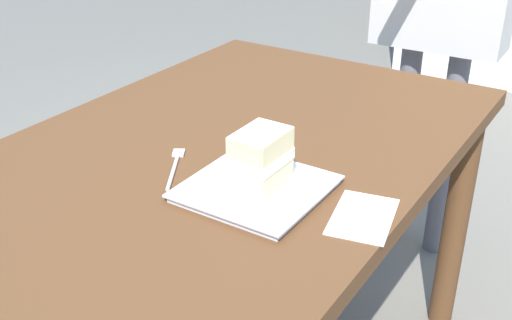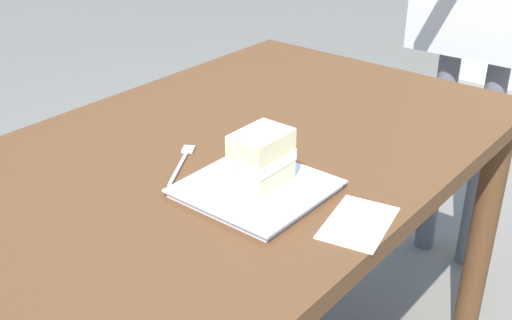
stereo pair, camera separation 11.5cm
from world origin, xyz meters
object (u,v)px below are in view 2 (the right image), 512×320
(cake_slice, at_px, (261,158))
(patio_table, at_px, (207,201))
(dessert_fork, at_px, (182,162))
(paper_napkin, at_px, (358,223))
(dessert_plate, at_px, (256,189))

(cake_slice, bearing_deg, patio_table, -99.72)
(dessert_fork, relative_size, paper_napkin, 0.89)
(patio_table, distance_m, dessert_fork, 0.11)
(dessert_plate, bearing_deg, dessert_fork, -89.01)
(patio_table, height_order, paper_napkin, paper_napkin)
(dessert_plate, xyz_separation_m, paper_napkin, (-0.03, 0.20, -0.01))
(dessert_plate, distance_m, paper_napkin, 0.20)
(dessert_plate, relative_size, paper_napkin, 1.41)
(paper_napkin, bearing_deg, cake_slice, -84.98)
(patio_table, bearing_deg, dessert_plate, 76.39)
(dessert_plate, distance_m, dessert_fork, 0.19)
(cake_slice, xyz_separation_m, paper_napkin, (-0.02, 0.20, -0.07))
(cake_slice, xyz_separation_m, dessert_fork, (0.01, -0.19, -0.06))
(dessert_plate, xyz_separation_m, dessert_fork, (0.00, -0.19, -0.00))
(patio_table, bearing_deg, dessert_fork, -28.47)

